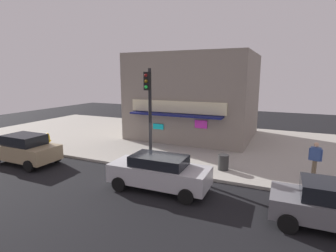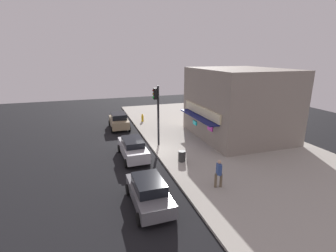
{
  "view_description": "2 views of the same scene",
  "coord_description": "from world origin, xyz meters",
  "px_view_note": "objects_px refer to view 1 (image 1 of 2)",
  "views": [
    {
      "loc": [
        5.97,
        -11.92,
        5.03
      ],
      "look_at": [
        -0.21,
        1.66,
        2.21
      ],
      "focal_mm": 28.44,
      "sensor_mm": 36.0,
      "label": 1
    },
    {
      "loc": [
        19.25,
        -4.97,
        7.93
      ],
      "look_at": [
        -0.63,
        1.58,
        1.9
      ],
      "focal_mm": 26.55,
      "sensor_mm": 36.0,
      "label": 2
    }
  ],
  "objects_px": {
    "trash_can": "(223,162)",
    "pedestrian": "(315,158)",
    "parked_car_silver": "(159,172)",
    "fire_hydrant": "(48,140)",
    "traffic_light": "(149,104)",
    "parked_car_tan": "(25,149)"
  },
  "relations": [
    {
      "from": "trash_can",
      "to": "pedestrian",
      "type": "relative_size",
      "value": 0.46
    },
    {
      "from": "trash_can",
      "to": "parked_car_tan",
      "type": "relative_size",
      "value": 0.2
    },
    {
      "from": "traffic_light",
      "to": "pedestrian",
      "type": "bearing_deg",
      "value": 10.37
    },
    {
      "from": "pedestrian",
      "to": "parked_car_silver",
      "type": "xyz_separation_m",
      "value": [
        -6.37,
        -4.04,
        -0.3
      ]
    },
    {
      "from": "parked_car_tan",
      "to": "parked_car_silver",
      "type": "bearing_deg",
      "value": -0.27
    },
    {
      "from": "pedestrian",
      "to": "parked_car_tan",
      "type": "relative_size",
      "value": 0.44
    },
    {
      "from": "trash_can",
      "to": "parked_car_tan",
      "type": "bearing_deg",
      "value": -163.01
    },
    {
      "from": "trash_can",
      "to": "pedestrian",
      "type": "bearing_deg",
      "value": 9.52
    },
    {
      "from": "trash_can",
      "to": "traffic_light",
      "type": "bearing_deg",
      "value": -168.71
    },
    {
      "from": "traffic_light",
      "to": "trash_can",
      "type": "relative_size",
      "value": 6.49
    },
    {
      "from": "traffic_light",
      "to": "trash_can",
      "type": "xyz_separation_m",
      "value": [
        3.96,
        0.79,
        -2.97
      ]
    },
    {
      "from": "fire_hydrant",
      "to": "pedestrian",
      "type": "bearing_deg",
      "value": 3.38
    },
    {
      "from": "fire_hydrant",
      "to": "parked_car_silver",
      "type": "distance_m",
      "value": 10.72
    },
    {
      "from": "fire_hydrant",
      "to": "trash_can",
      "type": "height_order",
      "value": "fire_hydrant"
    },
    {
      "from": "trash_can",
      "to": "pedestrian",
      "type": "distance_m",
      "value": 4.35
    },
    {
      "from": "pedestrian",
      "to": "parked_car_silver",
      "type": "distance_m",
      "value": 7.55
    },
    {
      "from": "fire_hydrant",
      "to": "parked_car_tan",
      "type": "height_order",
      "value": "parked_car_tan"
    },
    {
      "from": "traffic_light",
      "to": "fire_hydrant",
      "type": "bearing_deg",
      "value": 176.48
    },
    {
      "from": "fire_hydrant",
      "to": "pedestrian",
      "type": "relative_size",
      "value": 0.52
    },
    {
      "from": "fire_hydrant",
      "to": "trash_can",
      "type": "bearing_deg",
      "value": 1.26
    },
    {
      "from": "fire_hydrant",
      "to": "parked_car_tan",
      "type": "distance_m",
      "value": 3.44
    },
    {
      "from": "parked_car_tan",
      "to": "parked_car_silver",
      "type": "distance_m",
      "value": 8.65
    }
  ]
}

